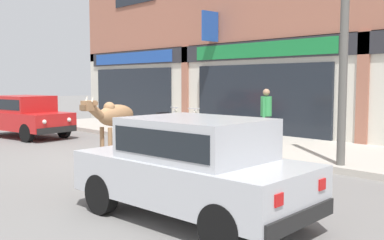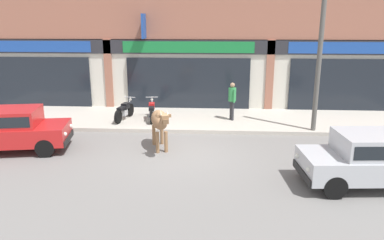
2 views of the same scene
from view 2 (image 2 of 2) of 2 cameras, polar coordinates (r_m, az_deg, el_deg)
ground_plane at (r=12.50m, az=-2.56°, el=-5.07°), size 90.00×90.00×0.00m
sidewalk at (r=16.37m, az=-1.05°, el=0.13°), size 19.00×3.78×0.15m
shop_building at (r=17.96m, az=-0.56°, el=16.73°), size 23.00×1.40×10.02m
cow at (r=12.62m, az=-4.93°, el=-0.13°), size 0.97×2.09×1.61m
car_0 at (r=10.94m, az=25.65°, el=-5.11°), size 3.71×1.87×1.46m
car_1 at (r=13.82m, az=-25.76°, el=-1.08°), size 3.80×2.21×1.46m
motorcycle_0 at (r=16.17m, az=-10.27°, el=1.38°), size 0.62×1.80×0.88m
motorcycle_1 at (r=15.99m, az=-6.15°, el=1.39°), size 0.53×1.81×0.88m
pedestrian at (r=15.85m, az=6.14°, el=3.48°), size 0.32×0.47×1.60m
utility_pole at (r=14.72m, az=18.89°, el=9.65°), size 0.18×0.18×5.92m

